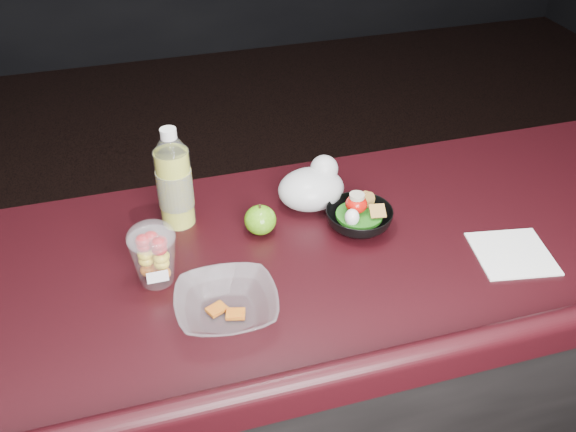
{
  "coord_description": "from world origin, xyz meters",
  "views": [
    {
      "loc": [
        -0.24,
        -0.73,
        1.9
      ],
      "look_at": [
        0.07,
        0.33,
        1.1
      ],
      "focal_mm": 40.0,
      "sensor_mm": 36.0,
      "label": 1
    }
  ],
  "objects_px": {
    "fruit_cup": "(153,253)",
    "takeout_bowl": "(227,305)",
    "lemonade_bottle": "(175,185)",
    "green_apple": "(260,220)",
    "snack_bowl": "(358,217)"
  },
  "relations": [
    {
      "from": "takeout_bowl",
      "to": "snack_bowl",
      "type": "bearing_deg",
      "value": 29.08
    },
    {
      "from": "snack_bowl",
      "to": "takeout_bowl",
      "type": "xyz_separation_m",
      "value": [
        -0.34,
        -0.19,
        -0.0
      ]
    },
    {
      "from": "green_apple",
      "to": "snack_bowl",
      "type": "xyz_separation_m",
      "value": [
        0.22,
        -0.05,
        -0.01
      ]
    },
    {
      "from": "green_apple",
      "to": "takeout_bowl",
      "type": "bearing_deg",
      "value": -118.23
    },
    {
      "from": "lemonade_bottle",
      "to": "snack_bowl",
      "type": "xyz_separation_m",
      "value": [
        0.39,
        -0.14,
        -0.07
      ]
    },
    {
      "from": "lemonade_bottle",
      "to": "fruit_cup",
      "type": "relative_size",
      "value": 1.74
    },
    {
      "from": "snack_bowl",
      "to": "green_apple",
      "type": "bearing_deg",
      "value": 168.3
    },
    {
      "from": "green_apple",
      "to": "takeout_bowl",
      "type": "xyz_separation_m",
      "value": [
        -0.13,
        -0.24,
        -0.01
      ]
    },
    {
      "from": "lemonade_bottle",
      "to": "green_apple",
      "type": "distance_m",
      "value": 0.21
    },
    {
      "from": "fruit_cup",
      "to": "green_apple",
      "type": "xyz_separation_m",
      "value": [
        0.24,
        0.1,
        -0.04
      ]
    },
    {
      "from": "fruit_cup",
      "to": "snack_bowl",
      "type": "xyz_separation_m",
      "value": [
        0.46,
        0.05,
        -0.04
      ]
    },
    {
      "from": "fruit_cup",
      "to": "takeout_bowl",
      "type": "xyz_separation_m",
      "value": [
        0.12,
        -0.14,
        -0.05
      ]
    },
    {
      "from": "lemonade_bottle",
      "to": "fruit_cup",
      "type": "distance_m",
      "value": 0.2
    },
    {
      "from": "fruit_cup",
      "to": "takeout_bowl",
      "type": "relative_size",
      "value": 0.65
    },
    {
      "from": "fruit_cup",
      "to": "takeout_bowl",
      "type": "height_order",
      "value": "fruit_cup"
    }
  ]
}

